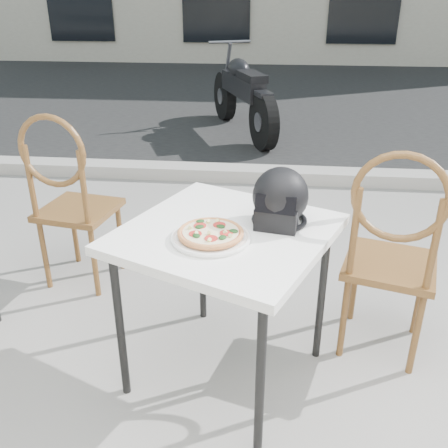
# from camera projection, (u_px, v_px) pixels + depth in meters

# --- Properties ---
(ground) EXTENTS (80.00, 80.00, 0.00)m
(ground) POSITION_uv_depth(u_px,v_px,m) (313.00, 418.00, 2.22)
(ground) COLOR gray
(ground) RESTS_ON ground
(street_asphalt) EXTENTS (30.00, 8.00, 0.00)m
(street_asphalt) POSITION_uv_depth(u_px,v_px,m) (289.00, 98.00, 8.50)
(street_asphalt) COLOR black
(street_asphalt) RESTS_ON ground
(curb) EXTENTS (30.00, 0.25, 0.12)m
(curb) POSITION_uv_depth(u_px,v_px,m) (296.00, 175.00, 4.88)
(curb) COLOR #9B9791
(curb) RESTS_ON ground
(cafe_table_main) EXTENTS (1.10, 1.10, 0.79)m
(cafe_table_main) POSITION_uv_depth(u_px,v_px,m) (226.00, 244.00, 2.17)
(cafe_table_main) COLOR white
(cafe_table_main) RESTS_ON ground
(plate) EXTENTS (0.42, 0.42, 0.02)m
(plate) POSITION_uv_depth(u_px,v_px,m) (211.00, 237.00, 2.05)
(plate) COLOR white
(plate) RESTS_ON cafe_table_main
(pizza) EXTENTS (0.36, 0.36, 0.03)m
(pizza) POSITION_uv_depth(u_px,v_px,m) (211.00, 233.00, 2.04)
(pizza) COLOR #DC8D50
(pizza) RESTS_ON plate
(helmet) EXTENTS (0.29, 0.30, 0.25)m
(helmet) POSITION_uv_depth(u_px,v_px,m) (280.00, 200.00, 2.15)
(helmet) COLOR black
(helmet) RESTS_ON cafe_table_main
(cafe_chair_main) EXTENTS (0.53, 0.53, 1.13)m
(cafe_chair_main) POSITION_uv_depth(u_px,v_px,m) (393.00, 247.00, 2.35)
(cafe_chair_main) COLOR brown
(cafe_chair_main) RESTS_ON ground
(cafe_chair_side) EXTENTS (0.50, 0.50, 1.12)m
(cafe_chair_side) POSITION_uv_depth(u_px,v_px,m) (69.00, 193.00, 2.96)
(cafe_chair_side) COLOR brown
(cafe_chair_side) RESTS_ON ground
(motorcycle) EXTENTS (0.96, 2.07, 1.09)m
(motorcycle) POSITION_uv_depth(u_px,v_px,m) (242.00, 96.00, 6.31)
(motorcycle) COLOR black
(motorcycle) RESTS_ON street_asphalt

